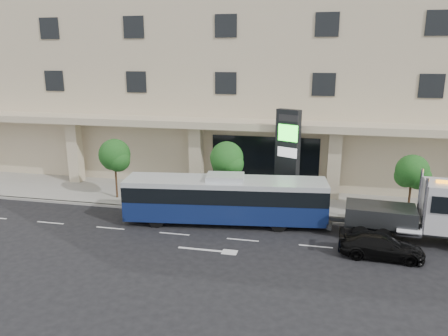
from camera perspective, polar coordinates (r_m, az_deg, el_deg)
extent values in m
plane|color=black|center=(26.04, 3.03, -8.05)|extent=(120.00, 120.00, 0.00)
cube|color=gray|center=(30.65, 4.56, -4.40)|extent=(120.00, 6.00, 0.15)
cube|color=gray|center=(27.85, 3.71, -6.36)|extent=(120.00, 0.30, 0.15)
cube|color=#C5B794|center=(39.43, 7.02, 14.44)|extent=(60.00, 15.00, 20.00)
cube|color=#C5B794|center=(31.15, 5.21, 5.63)|extent=(60.00, 2.80, 0.50)
cube|color=black|center=(32.89, 5.34, 0.68)|extent=(8.00, 0.12, 4.00)
cube|color=#C5B794|center=(36.62, -18.88, 2.10)|extent=(0.90, 0.90, 4.90)
cube|color=#C5B794|center=(32.64, -3.64, 1.41)|extent=(0.90, 0.90, 4.90)
cube|color=#C5B794|center=(31.45, 14.17, 0.49)|extent=(0.90, 0.90, 4.90)
cylinder|color=#422B19|center=(31.77, -13.92, -1.31)|extent=(0.14, 0.14, 2.80)
sphere|color=#134518|center=(31.36, -14.11, 1.71)|extent=(2.20, 2.20, 2.20)
sphere|color=#134518|center=(31.10, -13.65, 1.03)|extent=(1.65, 1.65, 1.65)
sphere|color=#134518|center=(31.75, -14.39, 1.11)|extent=(1.54, 1.54, 1.54)
cylinder|color=#422B19|center=(29.18, 0.35, -2.14)|extent=(0.14, 0.14, 2.94)
sphere|color=#134518|center=(28.72, 0.35, 1.31)|extent=(2.20, 2.20, 2.20)
sphere|color=#134518|center=(28.54, 0.96, 0.53)|extent=(1.65, 1.65, 1.65)
sphere|color=#134518|center=(29.07, -0.14, 0.63)|extent=(1.54, 1.54, 1.54)
cylinder|color=#422B19|center=(29.20, 23.06, -3.55)|extent=(0.14, 0.14, 2.73)
sphere|color=#134518|center=(28.75, 23.39, -0.37)|extent=(2.00, 2.00, 2.00)
sphere|color=#134518|center=(28.71, 24.08, -1.11)|extent=(1.50, 1.50, 1.50)
sphere|color=#134518|center=(28.98, 22.66, -0.98)|extent=(1.40, 1.40, 1.40)
cylinder|color=black|center=(26.51, -8.81, -6.62)|extent=(1.04, 0.43, 1.01)
cylinder|color=black|center=(28.44, -7.81, -5.10)|extent=(1.04, 0.43, 1.01)
cylinder|color=black|center=(25.81, 7.16, -7.16)|extent=(1.04, 0.43, 1.01)
cylinder|color=black|center=(27.78, 7.02, -5.55)|extent=(1.04, 0.43, 1.01)
cube|color=#111F51|center=(26.70, 0.16, -5.25)|extent=(12.31, 4.03, 1.21)
cube|color=black|center=(26.36, 0.16, -3.09)|extent=(12.31, 4.07, 0.91)
cube|color=silver|center=(26.18, 0.16, -1.83)|extent=(12.31, 4.03, 0.30)
cube|color=silver|center=(26.10, 0.16, -1.19)|extent=(2.40, 1.88, 0.30)
cube|color=#2D3033|center=(27.99, -12.22, -5.74)|extent=(0.46, 2.52, 0.30)
cube|color=#2D3033|center=(27.06, 12.99, -6.50)|extent=(0.46, 2.52, 0.30)
cube|color=#2D3033|center=(26.41, 23.77, -7.34)|extent=(7.62, 1.48, 0.36)
cube|color=silver|center=(26.11, 26.53, -4.46)|extent=(1.95, 2.36, 2.58)
cylinder|color=silver|center=(24.96, 24.72, -4.55)|extent=(0.17, 0.17, 3.03)
cylinder|color=silver|center=(26.81, 24.19, -3.23)|extent=(0.17, 0.17, 3.03)
cube|color=#2D3033|center=(25.99, 19.72, -5.72)|extent=(3.90, 2.42, 0.98)
cube|color=#2D3033|center=(26.11, 14.92, -6.49)|extent=(1.44, 0.36, 0.20)
cube|color=#2D3033|center=(26.25, 13.69, -7.12)|extent=(0.35, 1.62, 0.16)
cube|color=orange|center=(25.74, 26.86, -1.64)|extent=(0.82, 0.37, 0.12)
cylinder|color=black|center=(25.44, 20.04, -8.34)|extent=(1.00, 0.36, 0.98)
cylinder|color=black|center=(27.18, 19.86, -6.84)|extent=(1.00, 0.36, 0.98)
cylinder|color=black|center=(25.38, 17.41, -8.16)|extent=(1.00, 0.36, 0.98)
cylinder|color=black|center=(27.12, 17.41, -6.68)|extent=(1.00, 0.36, 0.98)
imported|color=black|center=(23.85, 19.83, -9.55)|extent=(4.29, 1.92, 1.22)
cube|color=black|center=(29.35, 8.26, 1.34)|extent=(1.69, 1.16, 6.44)
cube|color=#29FB2D|center=(28.72, 8.34, 4.55)|extent=(1.29, 0.64, 1.07)
cube|color=silver|center=(28.96, 8.25, 2.04)|extent=(1.29, 0.64, 0.64)
cube|color=#262628|center=(28.57, 8.41, 6.45)|extent=(1.29, 0.64, 0.43)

